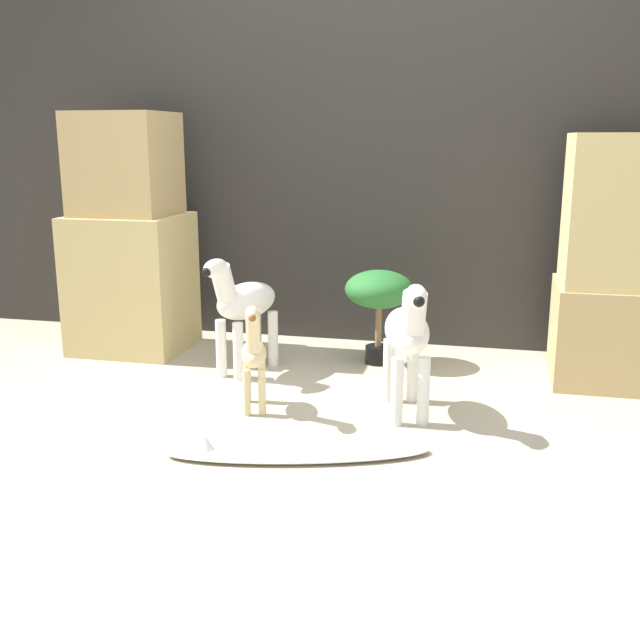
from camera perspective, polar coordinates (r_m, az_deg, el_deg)
The scene contains 9 objects.
ground_plane at distance 3.16m, azimuth -0.14°, elevation -7.89°, with size 14.00×14.00×0.00m, color #B2A88E.
wall_back at distance 4.30m, azimuth 4.23°, elevation 12.85°, with size 6.40×0.08×2.20m.
rock_pillar_left at distance 4.26m, azimuth -14.31°, elevation 5.65°, with size 0.59×0.53×1.30m.
rock_pillar_right at distance 3.83m, azimuth 22.07°, elevation 3.87°, with size 0.59×0.53×1.18m.
zebra_right at distance 3.16m, azimuth 6.70°, elevation -1.16°, with size 0.28×0.53×0.61m.
zebra_left at distance 3.75m, azimuth -5.89°, elevation 1.20°, with size 0.31×0.52×0.61m.
giraffe_figurine at distance 3.23m, azimuth -5.08°, elevation -2.52°, with size 0.18×0.35×0.50m.
potted_palm_front at distance 3.89m, azimuth 4.52°, elevation 2.02°, with size 0.35×0.35×0.50m.
surfboard at distance 2.85m, azimuth -1.89°, elevation -9.91°, with size 1.02×0.48×0.08m.
Camera 1 is at (0.68, -2.86, 1.16)m, focal length 42.00 mm.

